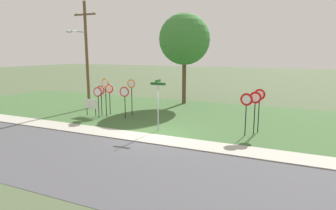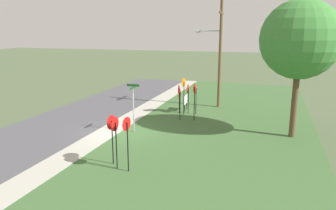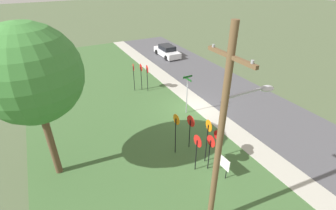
# 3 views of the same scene
# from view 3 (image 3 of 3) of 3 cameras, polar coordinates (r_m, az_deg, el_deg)

# --- Properties ---
(ground_plane) EXTENTS (160.00, 160.00, 0.00)m
(ground_plane) POSITION_cam_3_polar(r_m,az_deg,el_deg) (19.92, 5.74, -0.83)
(ground_plane) COLOR #4C5B3D
(road_asphalt) EXTENTS (44.00, 6.40, 0.01)m
(road_asphalt) POSITION_cam_3_polar(r_m,az_deg,el_deg) (22.65, 16.01, 2.07)
(road_asphalt) COLOR #4C4C51
(road_asphalt) RESTS_ON ground_plane
(sidewalk_strip) EXTENTS (44.00, 1.60, 0.06)m
(sidewalk_strip) POSITION_cam_3_polar(r_m,az_deg,el_deg) (20.31, 7.64, -0.22)
(sidewalk_strip) COLOR #ADAA9E
(sidewalk_strip) RESTS_ON ground_plane
(grass_median) EXTENTS (44.00, 12.00, 0.04)m
(grass_median) POSITION_cam_3_polar(r_m,az_deg,el_deg) (17.77, -10.81, -5.33)
(grass_median) COLOR #3D6033
(grass_median) RESTS_ON ground_plane
(stop_sign_near_left) EXTENTS (0.68, 0.11, 2.23)m
(stop_sign_near_left) POSITION_cam_3_polar(r_m,az_deg,el_deg) (13.99, 11.48, -7.99)
(stop_sign_near_left) COLOR black
(stop_sign_near_left) RESTS_ON grass_median
(stop_sign_near_right) EXTENTS (0.65, 0.10, 2.73)m
(stop_sign_near_right) POSITION_cam_3_polar(r_m,az_deg,el_deg) (14.22, 1.88, -4.92)
(stop_sign_near_right) COLOR black
(stop_sign_near_right) RESTS_ON grass_median
(stop_sign_far_left) EXTENTS (0.73, 0.11, 2.30)m
(stop_sign_far_left) POSITION_cam_3_polar(r_m,az_deg,el_deg) (14.87, 5.26, -4.63)
(stop_sign_far_left) COLOR black
(stop_sign_far_left) RESTS_ON grass_median
(stop_sign_far_center) EXTENTS (0.69, 0.10, 2.33)m
(stop_sign_far_center) POSITION_cam_3_polar(r_m,az_deg,el_deg) (13.30, 6.81, -9.38)
(stop_sign_far_center) COLOR black
(stop_sign_far_center) RESTS_ON grass_median
(stop_sign_far_right) EXTENTS (0.67, 0.13, 2.84)m
(stop_sign_far_right) POSITION_cam_3_polar(r_m,az_deg,el_deg) (13.70, 9.29, -6.37)
(stop_sign_far_right) COLOR black
(stop_sign_far_right) RESTS_ON grass_median
(stop_sign_center_tall) EXTENTS (0.68, 0.09, 2.27)m
(stop_sign_center_tall) POSITION_cam_3_polar(r_m,az_deg,el_deg) (13.49, 9.87, -9.29)
(stop_sign_center_tall) COLOR black
(stop_sign_center_tall) RESTS_ON grass_median
(yield_sign_near_left) EXTENTS (0.68, 0.11, 2.52)m
(yield_sign_near_left) POSITION_cam_3_polar(r_m,az_deg,el_deg) (22.20, -6.27, 7.93)
(yield_sign_near_left) COLOR black
(yield_sign_near_left) RESTS_ON grass_median
(yield_sign_near_right) EXTENTS (0.71, 0.13, 2.46)m
(yield_sign_near_right) POSITION_cam_3_polar(r_m,az_deg,el_deg) (22.00, -4.83, 7.69)
(yield_sign_near_right) COLOR black
(yield_sign_near_right) RESTS_ON grass_median
(yield_sign_far_left) EXTENTS (0.65, 0.14, 2.61)m
(yield_sign_far_left) POSITION_cam_3_polar(r_m,az_deg,el_deg) (22.09, -8.00, 7.88)
(yield_sign_far_left) COLOR black
(yield_sign_far_left) RESTS_ON grass_median
(street_name_post) EXTENTS (0.96, 0.82, 3.10)m
(street_name_post) POSITION_cam_3_polar(r_m,az_deg,el_deg) (18.39, 4.46, 3.15)
(street_name_post) COLOR #9EA0A8
(street_name_post) RESTS_ON grass_median
(utility_pole) EXTENTS (2.10, 2.27, 8.75)m
(utility_pole) POSITION_cam_3_polar(r_m,az_deg,el_deg) (9.01, 12.76, -7.19)
(utility_pole) COLOR brown
(utility_pole) RESTS_ON grass_median
(notice_board) EXTENTS (1.10, 0.09, 1.25)m
(notice_board) POSITION_cam_3_polar(r_m,az_deg,el_deg) (13.81, 12.50, -12.88)
(notice_board) COLOR black
(notice_board) RESTS_ON grass_median
(oak_tree_left) EXTENTS (4.59, 4.59, 8.15)m
(oak_tree_left) POSITION_cam_3_polar(r_m,az_deg,el_deg) (12.50, -29.32, 6.22)
(oak_tree_left) COLOR brown
(oak_tree_left) RESTS_ON grass_median
(parked_sedan_distant) EXTENTS (4.36, 1.90, 1.39)m
(parked_sedan_distant) POSITION_cam_3_polar(r_m,az_deg,el_deg) (31.78, -0.21, 12.42)
(parked_sedan_distant) COLOR silver
(parked_sedan_distant) RESTS_ON road_asphalt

